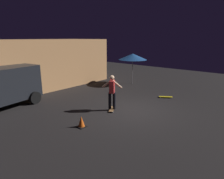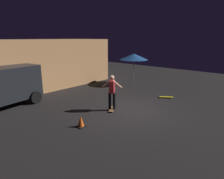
{
  "view_description": "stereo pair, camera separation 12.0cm",
  "coord_description": "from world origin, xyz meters",
  "px_view_note": "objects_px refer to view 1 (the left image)",
  "views": [
    {
      "loc": [
        -7.52,
        -5.18,
        3.46
      ],
      "look_at": [
        -0.62,
        0.72,
        1.05
      ],
      "focal_mm": 31.51,
      "sensor_mm": 36.0,
      "label": 1
    },
    {
      "loc": [
        -7.45,
        -5.27,
        3.46
      ],
      "look_at": [
        -0.62,
        0.72,
        1.05
      ],
      "focal_mm": 31.51,
      "sensor_mm": 36.0,
      "label": 2
    }
  ],
  "objects_px": {
    "traffic_cone": "(81,122)",
    "skater": "(112,90)",
    "skateboard_ridden": "(112,109)",
    "patio_umbrella": "(133,57)",
    "skateboard_spare": "(166,97)"
  },
  "relations": [
    {
      "from": "skater",
      "to": "traffic_cone",
      "type": "relative_size",
      "value": 3.63
    },
    {
      "from": "patio_umbrella",
      "to": "traffic_cone",
      "type": "distance_m",
      "value": 8.27
    },
    {
      "from": "skateboard_ridden",
      "to": "skateboard_spare",
      "type": "bearing_deg",
      "value": -16.71
    },
    {
      "from": "skater",
      "to": "traffic_cone",
      "type": "distance_m",
      "value": 2.38
    },
    {
      "from": "skater",
      "to": "skateboard_ridden",
      "type": "bearing_deg",
      "value": -90.0
    },
    {
      "from": "patio_umbrella",
      "to": "traffic_cone",
      "type": "relative_size",
      "value": 5.0
    },
    {
      "from": "skater",
      "to": "patio_umbrella",
      "type": "bearing_deg",
      "value": 25.3
    },
    {
      "from": "skateboard_ridden",
      "to": "skateboard_spare",
      "type": "relative_size",
      "value": 1.01
    },
    {
      "from": "patio_umbrella",
      "to": "skateboard_spare",
      "type": "xyz_separation_m",
      "value": [
        -1.7,
        -3.61,
        -2.02
      ]
    },
    {
      "from": "skater",
      "to": "traffic_cone",
      "type": "height_order",
      "value": "skater"
    },
    {
      "from": "patio_umbrella",
      "to": "skateboard_ridden",
      "type": "height_order",
      "value": "patio_umbrella"
    },
    {
      "from": "skateboard_ridden",
      "to": "traffic_cone",
      "type": "bearing_deg",
      "value": -172.49
    },
    {
      "from": "traffic_cone",
      "to": "skater",
      "type": "bearing_deg",
      "value": 7.51
    },
    {
      "from": "skateboard_spare",
      "to": "traffic_cone",
      "type": "bearing_deg",
      "value": 172.24
    },
    {
      "from": "skateboard_ridden",
      "to": "traffic_cone",
      "type": "distance_m",
      "value": 2.24
    }
  ]
}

